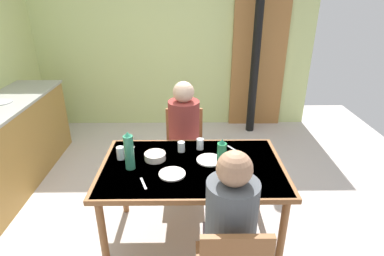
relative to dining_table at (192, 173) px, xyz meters
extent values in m
plane|color=beige|center=(-0.30, 0.19, -0.67)|extent=(6.30, 6.30, 0.00)
cube|color=#C2D286|center=(-0.30, 2.62, 0.66)|extent=(4.25, 0.10, 2.66)
cube|color=#9B6734|center=(1.02, 2.54, 0.33)|extent=(0.80, 0.05, 2.00)
cylinder|color=black|center=(0.92, 2.27, 0.66)|extent=(0.12, 0.12, 2.66)
cylinder|color=#B7B7BC|center=(-1.99, 1.02, 0.24)|extent=(0.21, 0.21, 0.01)
cube|color=brown|center=(0.00, 0.00, 0.05)|extent=(1.43, 0.88, 0.04)
cube|color=#E9B462|center=(0.00, 0.00, 0.07)|extent=(1.37, 0.85, 0.00)
cylinder|color=brown|center=(-0.64, -0.37, -0.32)|extent=(0.06, 0.06, 0.70)
cylinder|color=brown|center=(0.64, -0.37, -0.32)|extent=(0.06, 0.06, 0.70)
cylinder|color=brown|center=(-0.64, 0.37, -0.32)|extent=(0.06, 0.06, 0.70)
cylinder|color=brown|center=(0.64, 0.37, -0.32)|extent=(0.06, 0.06, 0.70)
cube|color=brown|center=(-0.07, 0.72, -0.22)|extent=(0.40, 0.40, 0.04)
cube|color=brown|center=(-0.07, 0.90, -0.01)|extent=(0.38, 0.04, 0.42)
cylinder|color=brown|center=(0.10, 0.55, -0.46)|extent=(0.04, 0.04, 0.41)
cylinder|color=brown|center=(-0.24, 0.55, -0.46)|extent=(0.04, 0.04, 0.41)
cylinder|color=brown|center=(0.10, 0.89, -0.46)|extent=(0.04, 0.04, 0.41)
cylinder|color=brown|center=(-0.24, 0.89, -0.46)|extent=(0.04, 0.04, 0.41)
cube|color=#534850|center=(0.22, -0.56, -0.16)|extent=(0.30, 0.22, 0.12)
cylinder|color=#4C5156|center=(0.22, -0.67, 0.10)|extent=(0.30, 0.30, 0.52)
sphere|color=#A87A5B|center=(0.22, -0.67, 0.45)|extent=(0.20, 0.20, 0.20)
cube|color=brown|center=(-0.07, 0.56, -0.16)|extent=(0.30, 0.22, 0.12)
cylinder|color=maroon|center=(-0.07, 0.67, 0.10)|extent=(0.30, 0.30, 0.52)
sphere|color=beige|center=(-0.07, 0.67, 0.45)|extent=(0.20, 0.20, 0.20)
cylinder|color=#27824A|center=(0.21, -0.16, 0.21)|extent=(0.07, 0.07, 0.27)
cone|color=#1E7D52|center=(0.21, -0.16, 0.36)|extent=(0.05, 0.05, 0.04)
cylinder|color=#368B67|center=(-0.47, -0.04, 0.21)|extent=(0.07, 0.07, 0.27)
cone|color=#30906B|center=(-0.47, -0.04, 0.36)|extent=(0.05, 0.05, 0.04)
cylinder|color=silver|center=(-0.30, 0.10, 0.10)|extent=(0.17, 0.17, 0.05)
cylinder|color=white|center=(0.14, 0.07, 0.08)|extent=(0.21, 0.21, 0.01)
cylinder|color=white|center=(-0.15, -0.13, 0.08)|extent=(0.20, 0.20, 0.01)
cylinder|color=silver|center=(0.07, 0.27, 0.12)|extent=(0.06, 0.06, 0.09)
cylinder|color=silver|center=(-0.57, 0.10, 0.13)|extent=(0.06, 0.06, 0.11)
cylinder|color=silver|center=(-0.09, 0.23, 0.12)|extent=(0.06, 0.06, 0.09)
cube|color=silver|center=(0.34, -0.12, 0.07)|extent=(0.15, 0.05, 0.00)
cube|color=silver|center=(-0.35, -0.25, 0.07)|extent=(0.07, 0.15, 0.00)
cube|color=silver|center=(-0.53, 0.24, 0.07)|extent=(0.07, 0.15, 0.00)
cube|color=silver|center=(0.35, 0.26, 0.07)|extent=(0.09, 0.13, 0.00)
camera|label=1|loc=(-0.03, -2.08, 1.33)|focal=28.99mm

